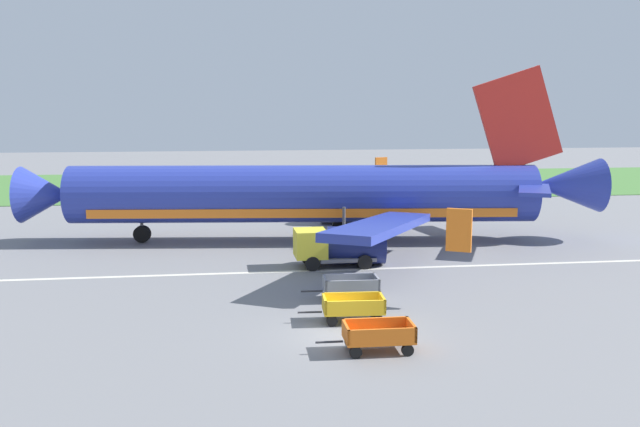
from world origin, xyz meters
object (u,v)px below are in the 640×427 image
baggage_cart_nearest (378,336)px  service_truck_beside_carts (319,248)px  airplane (319,195)px  baggage_cart_third_in_row (350,287)px  baggage_cart_second_in_row (353,307)px

baggage_cart_nearest → service_truck_beside_carts: size_ratio=0.81×
airplane → baggage_cart_nearest: airplane is taller
airplane → service_truck_beside_carts: (-0.95, -7.18, -1.95)m
service_truck_beside_carts → baggage_cart_nearest: bearing=-88.2°
airplane → baggage_cart_nearest: 20.67m
baggage_cart_third_in_row → service_truck_beside_carts: (-0.60, 6.54, 0.50)m
baggage_cart_nearest → baggage_cart_second_in_row: same height
airplane → service_truck_beside_carts: size_ratio=8.53×
baggage_cart_nearest → baggage_cart_second_in_row: bearing=94.5°
baggage_cart_nearest → baggage_cart_third_in_row: bearing=88.5°
airplane → baggage_cart_third_in_row: size_ratio=10.55×
baggage_cart_nearest → airplane: bearing=88.5°
airplane → baggage_cart_nearest: bearing=-91.5°
baggage_cart_second_in_row → service_truck_beside_carts: (-0.14, 9.76, 0.50)m
baggage_cart_second_in_row → baggage_cart_third_in_row: size_ratio=1.00×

